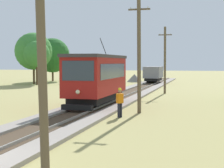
{
  "coord_description": "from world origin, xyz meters",
  "views": [
    {
      "loc": [
        7.65,
        -9.75,
        3.3
      ],
      "look_at": [
        0.23,
        18.39,
        1.5
      ],
      "focal_mm": 56.87,
      "sensor_mm": 36.0,
      "label": 1
    }
  ],
  "objects_px": {
    "freight_car": "(153,74)",
    "track_worker": "(120,101)",
    "red_tram": "(97,77)",
    "utility_pole_mid": "(165,59)",
    "gravel_pile": "(134,78)",
    "tree_right_far": "(34,51)",
    "utility_pole_near_tram": "(139,53)",
    "utility_pole_foreground": "(41,42)",
    "tree_horizon": "(53,55)",
    "tree_right_near": "(37,54)"
  },
  "relations": [
    {
      "from": "freight_car",
      "to": "track_worker",
      "type": "relative_size",
      "value": 2.91
    },
    {
      "from": "red_tram",
      "to": "freight_car",
      "type": "height_order",
      "value": "red_tram"
    },
    {
      "from": "freight_car",
      "to": "utility_pole_mid",
      "type": "height_order",
      "value": "utility_pole_mid"
    },
    {
      "from": "gravel_pile",
      "to": "tree_right_far",
      "type": "relative_size",
      "value": 0.34
    },
    {
      "from": "red_tram",
      "to": "gravel_pile",
      "type": "distance_m",
      "value": 33.65
    },
    {
      "from": "gravel_pile",
      "to": "track_worker",
      "type": "bearing_deg",
      "value": -80.15
    },
    {
      "from": "utility_pole_near_tram",
      "to": "track_worker",
      "type": "xyz_separation_m",
      "value": [
        -0.8,
        -1.91,
        -2.88
      ]
    },
    {
      "from": "utility_pole_foreground",
      "to": "utility_pole_mid",
      "type": "bearing_deg",
      "value": 90.0
    },
    {
      "from": "track_worker",
      "to": "utility_pole_mid",
      "type": "bearing_deg",
      "value": 127.48
    },
    {
      "from": "red_tram",
      "to": "utility_pole_foreground",
      "type": "relative_size",
      "value": 1.15
    },
    {
      "from": "utility_pole_near_tram",
      "to": "tree_right_far",
      "type": "distance_m",
      "value": 33.63
    },
    {
      "from": "utility_pole_foreground",
      "to": "tree_horizon",
      "type": "height_order",
      "value": "tree_horizon"
    },
    {
      "from": "freight_car",
      "to": "gravel_pile",
      "type": "relative_size",
      "value": 2.0
    },
    {
      "from": "utility_pole_foreground",
      "to": "tree_horizon",
      "type": "bearing_deg",
      "value": 113.97
    },
    {
      "from": "freight_car",
      "to": "tree_right_far",
      "type": "bearing_deg",
      "value": -163.86
    },
    {
      "from": "tree_right_near",
      "to": "tree_right_far",
      "type": "xyz_separation_m",
      "value": [
        -1.42,
        1.81,
        0.47
      ]
    },
    {
      "from": "tree_right_near",
      "to": "utility_pole_foreground",
      "type": "bearing_deg",
      "value": -63.09
    },
    {
      "from": "gravel_pile",
      "to": "track_worker",
      "type": "relative_size",
      "value": 1.45
    },
    {
      "from": "utility_pole_mid",
      "to": "gravel_pile",
      "type": "bearing_deg",
      "value": 109.44
    },
    {
      "from": "red_tram",
      "to": "utility_pole_mid",
      "type": "distance_m",
      "value": 13.16
    },
    {
      "from": "utility_pole_near_tram",
      "to": "tree_right_near",
      "type": "height_order",
      "value": "utility_pole_near_tram"
    },
    {
      "from": "freight_car",
      "to": "tree_horizon",
      "type": "xyz_separation_m",
      "value": [
        -17.96,
        3.1,
        2.91
      ]
    },
    {
      "from": "gravel_pile",
      "to": "track_worker",
      "type": "height_order",
      "value": "track_worker"
    },
    {
      "from": "red_tram",
      "to": "utility_pole_foreground",
      "type": "distance_m",
      "value": 16.74
    },
    {
      "from": "utility_pole_mid",
      "to": "tree_right_far",
      "type": "relative_size",
      "value": 0.9
    },
    {
      "from": "utility_pole_foreground",
      "to": "utility_pole_near_tram",
      "type": "height_order",
      "value": "utility_pole_near_tram"
    },
    {
      "from": "track_worker",
      "to": "tree_right_near",
      "type": "relative_size",
      "value": 0.28
    },
    {
      "from": "freight_car",
      "to": "tree_right_far",
      "type": "distance_m",
      "value": 18.4
    },
    {
      "from": "track_worker",
      "to": "freight_car",
      "type": "bearing_deg",
      "value": 134.9
    },
    {
      "from": "red_tram",
      "to": "tree_right_near",
      "type": "xyz_separation_m",
      "value": [
        -15.96,
        22.14,
        2.27
      ]
    },
    {
      "from": "utility_pole_mid",
      "to": "track_worker",
      "type": "bearing_deg",
      "value": -92.7
    },
    {
      "from": "gravel_pile",
      "to": "track_worker",
      "type": "distance_m",
      "value": 38.25
    },
    {
      "from": "utility_pole_mid",
      "to": "track_worker",
      "type": "height_order",
      "value": "utility_pole_mid"
    },
    {
      "from": "red_tram",
      "to": "track_worker",
      "type": "xyz_separation_m",
      "value": [
        2.74,
        -4.28,
        -1.21
      ]
    },
    {
      "from": "freight_car",
      "to": "utility_pole_foreground",
      "type": "height_order",
      "value": "utility_pole_foreground"
    },
    {
      "from": "freight_car",
      "to": "utility_pole_near_tram",
      "type": "xyz_separation_m",
      "value": [
        3.54,
        -31.34,
        2.31
      ]
    },
    {
      "from": "tree_right_near",
      "to": "tree_right_far",
      "type": "relative_size",
      "value": 0.83
    },
    {
      "from": "red_tram",
      "to": "tree_right_near",
      "type": "height_order",
      "value": "tree_right_near"
    },
    {
      "from": "tree_right_far",
      "to": "red_tram",
      "type": "bearing_deg",
      "value": -54.03
    },
    {
      "from": "freight_car",
      "to": "tree_right_far",
      "type": "height_order",
      "value": "tree_right_far"
    },
    {
      "from": "utility_pole_foreground",
      "to": "gravel_pile",
      "type": "relative_size",
      "value": 2.86
    },
    {
      "from": "utility_pole_mid",
      "to": "red_tram",
      "type": "bearing_deg",
      "value": -105.68
    },
    {
      "from": "red_tram",
      "to": "tree_right_far",
      "type": "xyz_separation_m",
      "value": [
        -17.38,
        23.94,
        2.75
      ]
    },
    {
      "from": "utility_pole_foreground",
      "to": "gravel_pile",
      "type": "height_order",
      "value": "utility_pole_foreground"
    },
    {
      "from": "red_tram",
      "to": "tree_right_far",
      "type": "bearing_deg",
      "value": 125.97
    },
    {
      "from": "freight_car",
      "to": "tree_horizon",
      "type": "distance_m",
      "value": 18.46
    },
    {
      "from": "tree_right_far",
      "to": "freight_car",
      "type": "bearing_deg",
      "value": 16.14
    },
    {
      "from": "utility_pole_near_tram",
      "to": "tree_right_near",
      "type": "xyz_separation_m",
      "value": [
        -19.5,
        24.5,
        0.6
      ]
    },
    {
      "from": "utility_pole_foreground",
      "to": "gravel_pile",
      "type": "xyz_separation_m",
      "value": [
        -7.34,
        49.69,
        -3.15
      ]
    },
    {
      "from": "track_worker",
      "to": "tree_horizon",
      "type": "xyz_separation_m",
      "value": [
        -20.7,
        36.35,
        3.49
      ]
    }
  ]
}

